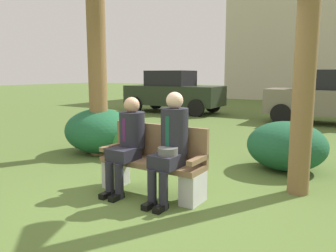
# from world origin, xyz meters

# --- Properties ---
(ground_plane) EXTENTS (80.00, 80.00, 0.00)m
(ground_plane) POSITION_xyz_m (0.00, 0.00, 0.00)
(ground_plane) COLOR #50692E
(park_bench) EXTENTS (1.42, 0.44, 0.90)m
(park_bench) POSITION_xyz_m (-0.06, 0.22, 0.40)
(park_bench) COLOR brown
(park_bench) RESTS_ON ground
(seated_man_left) EXTENTS (0.34, 0.72, 1.26)m
(seated_man_left) POSITION_xyz_m (-0.39, 0.09, 0.71)
(seated_man_left) COLOR #23232D
(seated_man_left) RESTS_ON ground
(seated_man_right) EXTENTS (0.34, 0.72, 1.35)m
(seated_man_right) POSITION_xyz_m (0.27, 0.10, 0.75)
(seated_man_right) COLOR #23232D
(seated_man_right) RESTS_ON ground
(shrub_near_bench) EXTENTS (1.28, 1.17, 0.80)m
(shrub_near_bench) POSITION_xyz_m (1.16, 2.27, 0.40)
(shrub_near_bench) COLOR #1D5435
(shrub_near_bench) RESTS_ON ground
(shrub_mid_lawn) EXTENTS (1.01, 0.93, 0.63)m
(shrub_mid_lawn) POSITION_xyz_m (-1.54, 1.69, 0.32)
(shrub_mid_lawn) COLOR #307A32
(shrub_mid_lawn) RESTS_ON ground
(shrub_far_lawn) EXTENTS (1.41, 1.30, 0.88)m
(shrub_far_lawn) POSITION_xyz_m (-2.29, 1.55, 0.44)
(shrub_far_lawn) COLOR #1E5A36
(shrub_far_lawn) RESTS_ON ground
(parked_car_near) EXTENTS (3.95, 1.81, 1.68)m
(parked_car_near) POSITION_xyz_m (-4.69, 8.32, 0.84)
(parked_car_near) COLOR #232D1E
(parked_car_near) RESTS_ON ground
(parked_car_far) EXTENTS (3.95, 1.82, 1.68)m
(parked_car_far) POSITION_xyz_m (1.13, 8.15, 0.84)
(parked_car_far) COLOR slate
(parked_car_far) RESTS_ON ground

